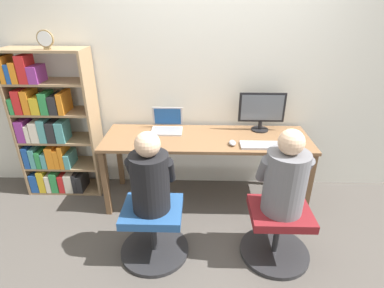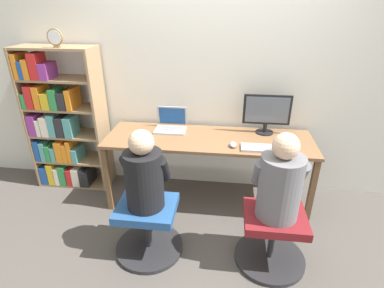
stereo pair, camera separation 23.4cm
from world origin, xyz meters
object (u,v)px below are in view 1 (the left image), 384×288
Objects in this scene: keyboard at (263,145)px; person_at_laptop at (150,177)px; bookshelf at (50,132)px; office_chair_left at (277,232)px; person_at_monitor at (286,177)px; office_chair_right at (154,230)px; desk_clock at (45,39)px; laptop at (167,126)px; desktop_monitor at (262,111)px.

keyboard is 1.11m from person_at_laptop.
office_chair_left is at bearing -22.39° from bookshelf.
keyboard is at bearing 96.22° from person_at_monitor.
person_at_monitor is at bearing 0.61° from office_chair_right.
office_chair_left is at bearing -90.00° from person_at_monitor.
office_chair_right is at bearing -179.39° from person_at_monitor.
office_chair_right is 0.85× the size of person_at_monitor.
person_at_laptop is 1.58m from desk_clock.
person_at_laptop is at bearing 90.00° from office_chair_right.
office_chair_right is at bearing -39.86° from desk_clock.
person_at_monitor is at bearing -43.22° from laptop.
laptop is 1.84× the size of desk_clock.
desk_clock is at bearing 157.71° from person_at_monitor.
person_at_laptop is 1.50m from bookshelf.
desktop_monitor is 2.12m from desk_clock.
keyboard is (-0.04, -0.39, -0.20)m from desktop_monitor.
desktop_monitor is 0.81× the size of office_chair_right.
keyboard is at bearing -20.90° from laptop.
person_at_monitor reaches higher than keyboard.
desktop_monitor is 0.97m from laptop.
keyboard is 0.60× the size of person_at_monitor.
laptop is at bearing -177.92° from desktop_monitor.
person_at_monitor is 2.35m from desk_clock.
person_at_monitor reaches higher than person_at_laptop.
keyboard reaches higher than office_chair_left.
office_chair_right is 0.37× the size of bookshelf.
laptop is 0.54× the size of office_chair_left.
desk_clock is at bearing -176.36° from desktop_monitor.
office_chair_left is at bearing -22.42° from desk_clock.
laptop is at bearing 87.83° from office_chair_right.
desk_clock is at bearing -174.92° from laptop.
bookshelf is at bearing 142.44° from office_chair_right.
bookshelf is (-2.14, 0.33, -0.03)m from keyboard.
person_at_monitor is at bearing 90.00° from office_chair_left.
bookshelf reaches higher than person_at_laptop.
office_chair_left is 2.43m from bookshelf.
person_at_monitor is (0.00, 0.01, 0.52)m from office_chair_left.
desk_clock reaches higher than keyboard.
desk_clock reaches higher than person_at_laptop.
laptop is (-0.96, -0.03, -0.16)m from desktop_monitor.
keyboard is 0.77m from office_chair_left.
person_at_laptop is at bearing -179.65° from person_at_monitor.
bookshelf is (-1.19, 0.91, 0.48)m from office_chair_right.
bookshelf is at bearing 157.61° from office_chair_left.
desktop_monitor reaches higher than laptop.
office_chair_left is at bearing -88.65° from desktop_monitor.
desk_clock is at bearing 140.14° from office_chair_right.
desktop_monitor is at bearing 1.40° from bookshelf.
desktop_monitor is 1.48× the size of laptop.
laptop is 0.46× the size of person_at_monitor.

